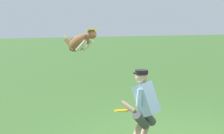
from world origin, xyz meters
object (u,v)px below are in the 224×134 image
at_px(person, 144,105).
at_px(dog, 80,42).
at_px(frisbee_flying, 92,30).
at_px(frisbee_held, 122,111).

distance_m(person, dog, 1.81).
relative_size(dog, frisbee_flying, 4.16).
bearing_deg(frisbee_flying, frisbee_held, 108.08).
bearing_deg(frisbee_held, frisbee_flying, -71.92).
bearing_deg(person, frisbee_flying, -3.77).
height_order(frisbee_flying, frisbee_held, frisbee_flying).
distance_m(frisbee_flying, frisbee_held, 1.62).
distance_m(person, frisbee_held, 0.40).
relative_size(person, frisbee_held, 5.22).
xyz_separation_m(dog, frisbee_held, (-0.45, 1.19, -1.07)).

